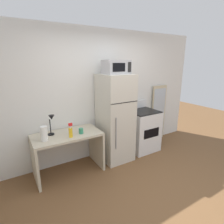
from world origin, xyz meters
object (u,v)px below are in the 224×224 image
(desk_lamp, at_px, (51,122))
(spray_bottle, at_px, (71,132))
(oven_range, at_px, (142,130))
(paper_towel_roll, at_px, (44,134))
(microwave, at_px, (116,67))
(coffee_mug, at_px, (81,131))
(desk, at_px, (68,146))
(refrigerator, at_px, (115,118))
(leaning_mirror, at_px, (158,113))

(desk_lamp, xyz_separation_m, spray_bottle, (0.24, -0.27, -0.14))
(desk_lamp, relative_size, oven_range, 0.32)
(paper_towel_roll, bearing_deg, spray_bottle, -12.28)
(desk_lamp, xyz_separation_m, oven_range, (1.96, -0.08, -0.52))
(oven_range, bearing_deg, microwave, -176.99)
(desk_lamp, height_order, coffee_mug, desk_lamp)
(coffee_mug, bearing_deg, desk_lamp, 155.49)
(coffee_mug, xyz_separation_m, microwave, (0.78, 0.08, 1.08))
(spray_bottle, distance_m, coffee_mug, 0.22)
(desk, bearing_deg, paper_towel_roll, -168.25)
(paper_towel_roll, xyz_separation_m, oven_range, (2.13, 0.10, -0.40))
(desk, bearing_deg, microwave, -1.32)
(spray_bottle, xyz_separation_m, microwave, (0.99, 0.15, 1.03))
(coffee_mug, bearing_deg, paper_towel_roll, 177.65)
(refrigerator, relative_size, oven_range, 1.59)
(desk_lamp, distance_m, coffee_mug, 0.53)
(desk, xyz_separation_m, paper_towel_roll, (-0.39, -0.08, 0.34))
(spray_bottle, bearing_deg, coffee_mug, 16.85)
(microwave, bearing_deg, refrigerator, 90.32)
(oven_range, bearing_deg, desk, -179.48)
(desk_lamp, relative_size, paper_towel_roll, 1.47)
(paper_towel_roll, relative_size, microwave, 0.52)
(oven_range, bearing_deg, leaning_mirror, 18.92)
(spray_bottle, relative_size, leaning_mirror, 0.18)
(coffee_mug, bearing_deg, spray_bottle, -163.15)
(spray_bottle, distance_m, refrigerator, 1.00)
(refrigerator, height_order, oven_range, refrigerator)
(leaning_mirror, bearing_deg, oven_range, -161.08)
(desk, xyz_separation_m, refrigerator, (1.00, -0.00, 0.35))
(desk_lamp, bearing_deg, microwave, -5.63)
(paper_towel_roll, bearing_deg, coffee_mug, -2.35)
(desk_lamp, height_order, spray_bottle, desk_lamp)
(desk, bearing_deg, leaning_mirror, 6.22)
(desk_lamp, bearing_deg, oven_range, -2.39)
(desk_lamp, relative_size, leaning_mirror, 0.25)
(coffee_mug, bearing_deg, refrigerator, 7.60)
(paper_towel_roll, height_order, oven_range, oven_range)
(desk, bearing_deg, desk_lamp, 156.18)
(coffee_mug, relative_size, refrigerator, 0.05)
(oven_range, height_order, leaning_mirror, leaning_mirror)
(desk_lamp, xyz_separation_m, coffee_mug, (0.45, -0.20, -0.19))
(refrigerator, bearing_deg, spray_bottle, -170.40)
(oven_range, bearing_deg, paper_towel_roll, -177.41)
(desk_lamp, bearing_deg, paper_towel_roll, -133.16)
(paper_towel_roll, height_order, microwave, microwave)
(desk, relative_size, paper_towel_roll, 4.91)
(microwave, distance_m, oven_range, 1.59)
(spray_bottle, distance_m, oven_range, 1.78)
(coffee_mug, relative_size, leaning_mirror, 0.07)
(spray_bottle, xyz_separation_m, leaning_mirror, (2.47, 0.44, -0.15))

